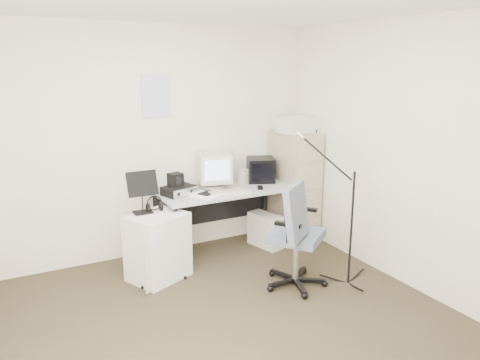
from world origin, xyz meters
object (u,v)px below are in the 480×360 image
office_chair (296,234)px  side_cart (158,247)px  filing_cabinet (294,185)px  desk (225,220)px

office_chair → side_cart: bearing=107.9°
filing_cabinet → side_cart: (-1.86, -0.35, -0.32)m
desk → side_cart: (-0.91, -0.32, -0.03)m
desk → side_cart: 0.96m
filing_cabinet → desk: size_ratio=0.87×
side_cart → filing_cabinet: bearing=-13.1°
filing_cabinet → side_cart: 1.92m
filing_cabinet → office_chair: bearing=-123.5°
filing_cabinet → desk: (-0.95, -0.03, -0.29)m
desk → side_cart: size_ratio=2.27×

